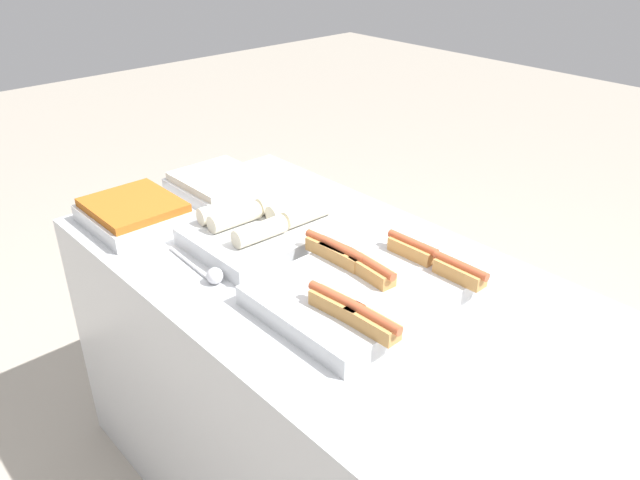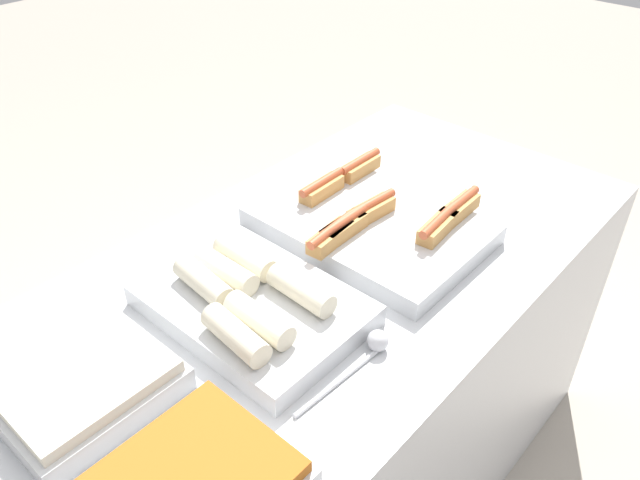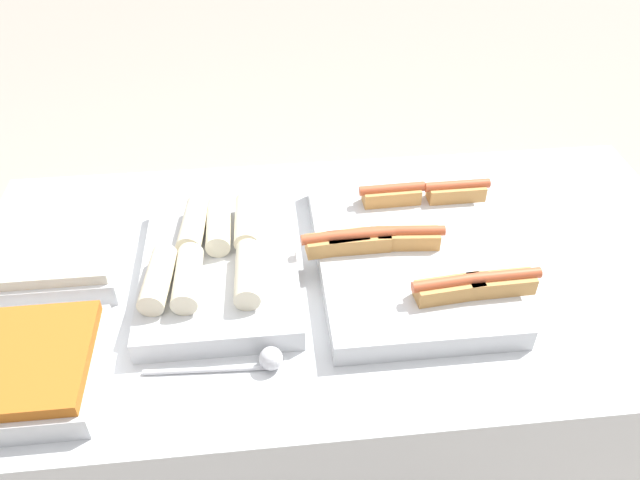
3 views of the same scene
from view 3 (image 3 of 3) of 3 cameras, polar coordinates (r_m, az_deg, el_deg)
The scene contains 7 objects.
ground_plane at distance 2.04m, azimuth 1.58°, elevation -20.74°, with size 12.00×12.00×0.00m, color #ADA393.
counter at distance 1.68m, azimuth 1.84°, elevation -13.44°, with size 1.63×0.85×0.86m.
tray_hotdogs at distance 1.36m, azimuth 7.89°, elevation -1.00°, with size 0.46×0.54×0.10m.
tray_wraps at distance 1.33m, azimuth -9.32°, elevation -2.02°, with size 0.32×0.45×0.10m.
tray_side_front at distance 1.24m, azimuth -26.17°, elevation -10.61°, with size 0.30×0.26×0.07m.
tray_side_back at distance 1.45m, azimuth -23.19°, elevation -1.26°, with size 0.30×0.26×0.07m.
serving_spoon_near at distance 1.16m, azimuth -5.75°, elevation -10.94°, with size 0.26×0.04×0.04m.
Camera 3 is at (-0.16, -1.00, 1.77)m, focal length 35.00 mm.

